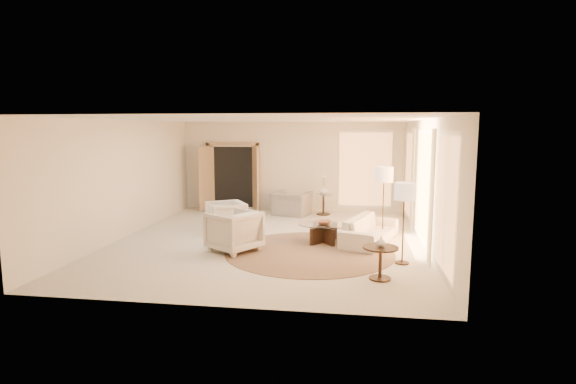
# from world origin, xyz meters

# --- Properties ---
(room) EXTENTS (7.04, 8.04, 2.83)m
(room) POSITION_xyz_m (0.00, 0.00, 1.40)
(room) COLOR beige
(room) RESTS_ON ground
(windows_right) EXTENTS (0.10, 6.40, 2.40)m
(windows_right) POSITION_xyz_m (3.45, 0.10, 1.35)
(windows_right) COLOR #FAAC64
(windows_right) RESTS_ON room
(window_back_corner) EXTENTS (1.70, 0.10, 2.40)m
(window_back_corner) POSITION_xyz_m (2.30, 3.95, 1.35)
(window_back_corner) COLOR #FAAC64
(window_back_corner) RESTS_ON room
(curtains_right) EXTENTS (0.06, 5.20, 2.60)m
(curtains_right) POSITION_xyz_m (3.40, 1.00, 1.30)
(curtains_right) COLOR tan
(curtains_right) RESTS_ON room
(french_doors) EXTENTS (1.95, 0.66, 2.16)m
(french_doors) POSITION_xyz_m (-1.90, 3.82, 1.07)
(french_doors) COLOR tan
(french_doors) RESTS_ON room
(area_rug) EXTENTS (4.60, 4.60, 0.01)m
(area_rug) POSITION_xyz_m (1.04, -0.86, 0.01)
(area_rug) COLOR #422C1F
(area_rug) RESTS_ON room
(sofa) EXTENTS (1.43, 2.20, 0.60)m
(sofa) POSITION_xyz_m (2.34, 0.15, 0.30)
(sofa) COLOR beige
(sofa) RESTS_ON room
(armchair_left) EXTENTS (1.14, 1.16, 0.89)m
(armchair_left) POSITION_xyz_m (-1.18, 0.54, 0.44)
(armchair_left) COLOR beige
(armchair_left) RESTS_ON room
(armchair_right) EXTENTS (1.24, 1.26, 0.96)m
(armchair_right) POSITION_xyz_m (-0.56, -0.99, 0.48)
(armchair_right) COLOR beige
(armchair_right) RESTS_ON room
(accent_chair) EXTENTS (1.22, 0.97, 0.94)m
(accent_chair) POSITION_xyz_m (0.09, 3.19, 0.47)
(accent_chair) COLOR gray
(accent_chair) RESTS_ON room
(coffee_table) EXTENTS (1.21, 1.21, 0.43)m
(coffee_table) POSITION_xyz_m (1.29, -0.01, 0.27)
(coffee_table) COLOR black
(coffee_table) RESTS_ON room
(end_table) EXTENTS (0.61, 0.61, 0.58)m
(end_table) POSITION_xyz_m (2.42, -2.41, 0.40)
(end_table) COLOR black
(end_table) RESTS_ON room
(side_table) EXTENTS (0.54, 0.54, 0.63)m
(side_table) POSITION_xyz_m (1.06, 3.40, 0.38)
(side_table) COLOR #302218
(side_table) RESTS_ON room
(floor_lamp_near) EXTENTS (0.42, 0.42, 1.72)m
(floor_lamp_near) POSITION_xyz_m (2.65, 0.54, 1.46)
(floor_lamp_near) COLOR #302218
(floor_lamp_near) RESTS_ON room
(floor_lamp_far) EXTENTS (0.38, 0.38, 1.58)m
(floor_lamp_far) POSITION_xyz_m (2.90, -1.42, 1.34)
(floor_lamp_far) COLOR #302218
(floor_lamp_far) RESTS_ON room
(bowl) EXTENTS (0.41, 0.41, 0.08)m
(bowl) POSITION_xyz_m (1.29, -0.01, 0.47)
(bowl) COLOR brown
(bowl) RESTS_ON coffee_table
(end_vase) EXTENTS (0.20, 0.20, 0.18)m
(end_vase) POSITION_xyz_m (2.42, -2.41, 0.66)
(end_vase) COLOR silver
(end_vase) RESTS_ON end_table
(side_vase) EXTENTS (0.28, 0.28, 0.27)m
(side_vase) POSITION_xyz_m (1.06, 3.40, 0.76)
(side_vase) COLOR silver
(side_vase) RESTS_ON side_table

